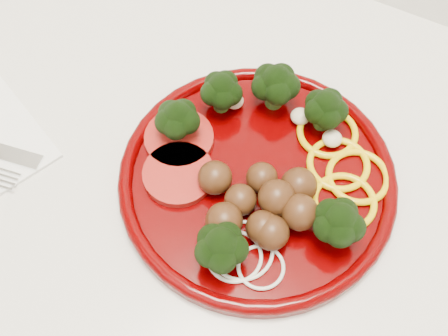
% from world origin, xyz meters
% --- Properties ---
extents(counter, '(2.40, 0.60, 0.90)m').
position_xyz_m(counter, '(0.00, 1.70, 0.45)').
color(counter, silver).
rests_on(counter, ground).
extents(plate, '(0.26, 0.26, 0.06)m').
position_xyz_m(plate, '(0.20, 1.72, 0.92)').
color(plate, '#410000').
rests_on(plate, counter).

